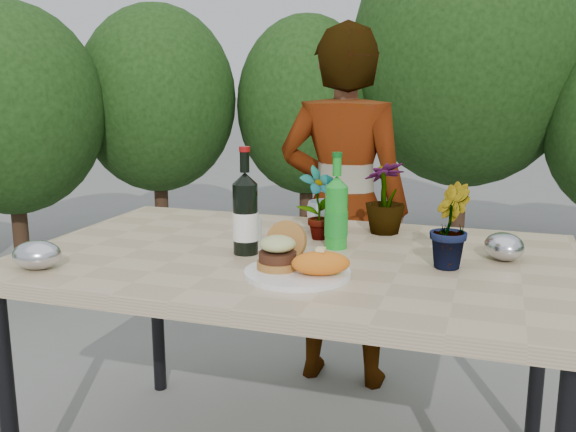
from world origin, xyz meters
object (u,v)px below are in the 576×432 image
(dinner_plate, at_px, (298,273))
(wine_bottle, at_px, (245,215))
(person, at_px, (343,209))
(patio_table, at_px, (296,272))

(dinner_plate, bearing_deg, wine_bottle, 142.26)
(wine_bottle, distance_m, person, 0.82)
(dinner_plate, distance_m, person, 0.97)
(patio_table, height_order, wine_bottle, wine_bottle)
(patio_table, relative_size, wine_bottle, 5.06)
(wine_bottle, height_order, person, person)
(person, bearing_deg, dinner_plate, 95.55)
(dinner_plate, bearing_deg, person, 96.17)
(wine_bottle, relative_size, person, 0.22)
(dinner_plate, xyz_separation_m, wine_bottle, (-0.21, 0.16, 0.11))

